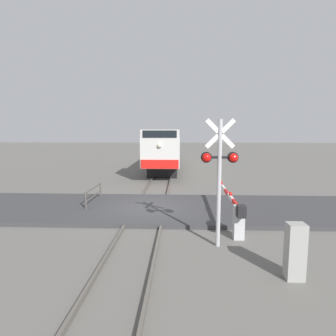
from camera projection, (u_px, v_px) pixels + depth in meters
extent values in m
plane|color=#605E59|center=(150.00, 210.00, 13.63)|extent=(160.00, 160.00, 0.00)
cube|color=#59544C|center=(135.00, 208.00, 13.65)|extent=(0.08, 80.00, 0.15)
cube|color=#59544C|center=(165.00, 209.00, 13.59)|extent=(0.08, 80.00, 0.15)
cube|color=#38383A|center=(150.00, 208.00, 13.62)|extent=(36.00, 5.30, 0.17)
cube|color=black|center=(163.00, 169.00, 24.21)|extent=(2.42, 3.20, 1.05)
cube|color=black|center=(168.00, 159.00, 33.27)|extent=(2.42, 3.20, 1.05)
cube|color=silver|center=(166.00, 147.00, 28.53)|extent=(2.85, 16.63, 2.20)
cube|color=silver|center=(161.00, 134.00, 21.78)|extent=(2.79, 3.37, 0.62)
cube|color=black|center=(160.00, 134.00, 20.08)|extent=(2.42, 0.06, 0.50)
cube|color=red|center=(160.00, 164.00, 20.35)|extent=(2.70, 0.08, 0.64)
sphere|color=#F2EACC|center=(160.00, 145.00, 20.16)|extent=(0.36, 0.36, 0.36)
cylinder|color=#ADADB2|center=(219.00, 184.00, 9.11)|extent=(0.14, 0.14, 4.14)
cube|color=white|center=(220.00, 134.00, 8.90)|extent=(0.95, 0.04, 0.95)
cube|color=white|center=(220.00, 134.00, 8.90)|extent=(0.95, 0.04, 0.95)
cube|color=black|center=(220.00, 157.00, 9.00)|extent=(1.04, 0.08, 0.08)
sphere|color=red|center=(207.00, 158.00, 8.91)|extent=(0.28, 0.28, 0.28)
sphere|color=red|center=(234.00, 158.00, 8.88)|extent=(0.28, 0.28, 0.28)
cylinder|color=black|center=(206.00, 157.00, 9.03)|extent=(0.34, 0.14, 0.34)
cylinder|color=black|center=(233.00, 157.00, 9.00)|extent=(0.34, 0.14, 0.34)
cube|color=silver|center=(239.00, 222.00, 9.93)|extent=(0.36, 0.36, 1.19)
cube|color=black|center=(241.00, 211.00, 9.52)|extent=(0.28, 0.36, 0.40)
cube|color=red|center=(235.00, 204.00, 10.54)|extent=(0.10, 0.97, 0.14)
cube|color=white|center=(231.00, 197.00, 11.50)|extent=(0.10, 0.97, 0.14)
cube|color=red|center=(227.00, 192.00, 12.46)|extent=(0.10, 0.97, 0.14)
cube|color=white|center=(223.00, 188.00, 13.42)|extent=(0.10, 0.97, 0.14)
cube|color=red|center=(221.00, 184.00, 14.37)|extent=(0.10, 0.97, 0.14)
sphere|color=red|center=(231.00, 194.00, 11.52)|extent=(0.14, 0.14, 0.14)
sphere|color=red|center=(221.00, 182.00, 14.25)|extent=(0.14, 0.14, 0.14)
cube|color=#999993|center=(295.00, 252.00, 7.19)|extent=(0.45, 0.39, 1.47)
cylinder|color=#4C4742|center=(86.00, 202.00, 13.17)|extent=(0.08, 0.08, 0.95)
cylinder|color=#4C4742|center=(101.00, 191.00, 15.63)|extent=(0.08, 0.08, 0.95)
cylinder|color=#4C4742|center=(93.00, 188.00, 14.35)|extent=(0.06, 2.48, 0.06)
cylinder|color=#4C4742|center=(94.00, 195.00, 14.40)|extent=(0.06, 2.48, 0.06)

